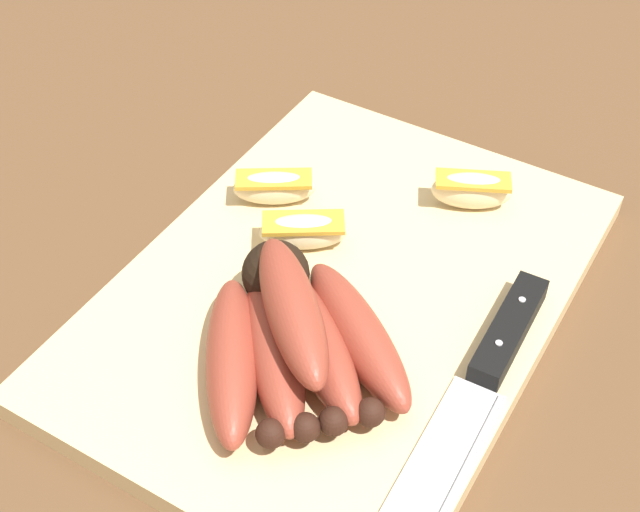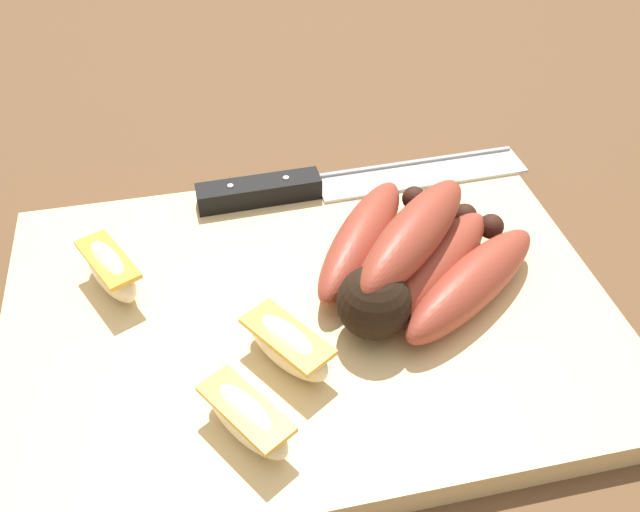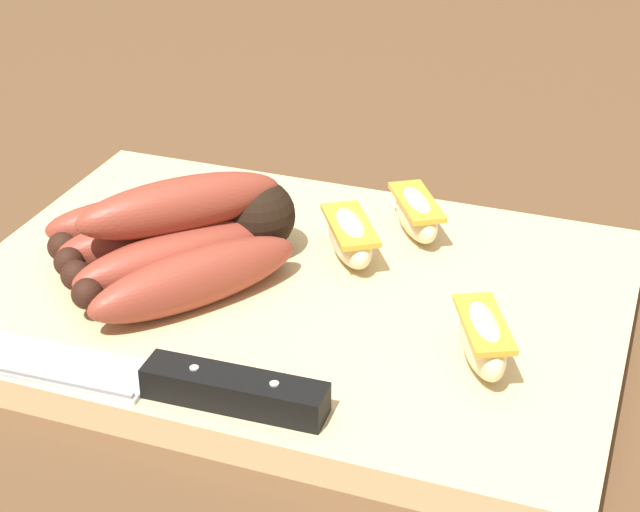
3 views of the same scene
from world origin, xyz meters
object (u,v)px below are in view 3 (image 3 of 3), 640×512
at_px(apple_wedge_middle, 483,339).
at_px(apple_wedge_far, 416,213).
at_px(banana_bunch, 181,237).
at_px(chefs_knife, 151,378).
at_px(apple_wedge_near, 350,236).

distance_m(apple_wedge_middle, apple_wedge_far, 0.16).
xyz_separation_m(apple_wedge_middle, apple_wedge_far, (0.08, -0.14, -0.00)).
height_order(banana_bunch, chefs_knife, banana_bunch).
height_order(chefs_knife, apple_wedge_far, apple_wedge_far).
bearing_deg(banana_bunch, chefs_knife, 108.66).
bearing_deg(apple_wedge_near, apple_wedge_middle, 139.84).
distance_m(chefs_knife, apple_wedge_middle, 0.18).
relative_size(banana_bunch, apple_wedge_near, 2.62).
height_order(chefs_knife, apple_wedge_middle, apple_wedge_middle).
height_order(apple_wedge_near, apple_wedge_middle, apple_wedge_middle).
height_order(banana_bunch, apple_wedge_far, banana_bunch).
bearing_deg(apple_wedge_far, chefs_knife, 68.31).
bearing_deg(apple_wedge_near, banana_bunch, 28.13).
xyz_separation_m(apple_wedge_near, apple_wedge_middle, (-0.11, 0.09, 0.00)).
height_order(banana_bunch, apple_wedge_near, banana_bunch).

